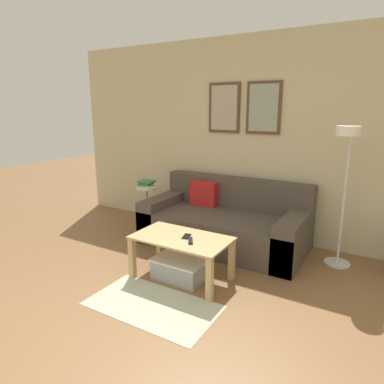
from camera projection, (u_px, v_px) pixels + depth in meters
The scene contains 10 objects.
wall_back at pixel (251, 139), 4.39m from camera, with size 5.60×0.09×2.55m.
area_rug at pixel (153, 305), 2.98m from camera, with size 1.14×0.63×0.01m, color #B2B79E.
couch at pixel (225, 223), 4.27m from camera, with size 1.97×0.97×0.79m.
coffee_table at pixel (181, 245), 3.38m from camera, with size 0.96×0.55×0.44m.
storage_bin at pixel (180, 268), 3.44m from camera, with size 0.52×0.38×0.21m.
floor_lamp at pixel (345, 173), 3.39m from camera, with size 0.27×0.50×1.51m.
side_table at pixel (147, 204), 4.85m from camera, with size 0.30×0.30×0.58m.
book_stack at pixel (146, 184), 4.77m from camera, with size 0.23×0.19×0.10m.
remote_control at pixel (191, 241), 3.24m from camera, with size 0.04×0.15×0.02m, color black.
cell_phone at pixel (187, 236), 3.37m from camera, with size 0.07×0.14×0.01m, color black.
Camera 1 is at (1.61, -1.09, 1.68)m, focal length 32.00 mm.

